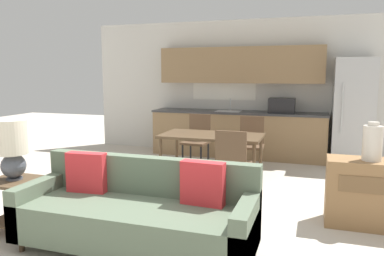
# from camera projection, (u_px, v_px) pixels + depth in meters

# --- Properties ---
(ground_plane) EXTENTS (20.00, 20.00, 0.00)m
(ground_plane) POSITION_uv_depth(u_px,v_px,m) (144.00, 252.00, 3.45)
(ground_plane) COLOR beige
(wall_back) EXTENTS (6.40, 0.07, 2.70)m
(wall_back) POSITION_uv_depth(u_px,v_px,m) (241.00, 88.00, 7.61)
(wall_back) COLOR silver
(wall_back) RESTS_ON ground_plane
(kitchen_counter) EXTENTS (3.41, 0.65, 2.15)m
(kitchen_counter) POSITION_uv_depth(u_px,v_px,m) (239.00, 114.00, 7.39)
(kitchen_counter) COLOR #8E704C
(kitchen_counter) RESTS_ON ground_plane
(refrigerator) EXTENTS (0.68, 0.70, 1.91)m
(refrigerator) POSITION_uv_depth(u_px,v_px,m) (353.00, 112.00, 6.66)
(refrigerator) COLOR #B7BABC
(refrigerator) RESTS_ON ground_plane
(dining_table) EXTENTS (1.50, 0.80, 0.73)m
(dining_table) POSITION_uv_depth(u_px,v_px,m) (212.00, 139.00, 5.62)
(dining_table) COLOR brown
(dining_table) RESTS_ON ground_plane
(couch) EXTENTS (2.20, 0.80, 0.85)m
(couch) POSITION_uv_depth(u_px,v_px,m) (138.00, 213.00, 3.49)
(couch) COLOR #3D2D1E
(couch) RESTS_ON ground_plane
(side_table) EXTENTS (0.48, 0.48, 0.55)m
(side_table) POSITION_uv_depth(u_px,v_px,m) (15.00, 196.00, 3.87)
(side_table) COLOR brown
(side_table) RESTS_ON ground_plane
(table_lamp) EXTENTS (0.30, 0.30, 0.62)m
(table_lamp) POSITION_uv_depth(u_px,v_px,m) (12.00, 147.00, 3.80)
(table_lamp) COLOR #4C515B
(table_lamp) RESTS_ON side_table
(credenza) EXTENTS (1.17, 0.42, 0.73)m
(credenza) POSITION_uv_depth(u_px,v_px,m) (384.00, 195.00, 3.94)
(credenza) COLOR olive
(credenza) RESTS_ON ground_plane
(vase) EXTENTS (0.19, 0.19, 0.41)m
(vase) POSITION_uv_depth(u_px,v_px,m) (372.00, 143.00, 3.89)
(vase) COLOR beige
(vase) RESTS_ON credenza
(dining_chair_far_right) EXTENTS (0.45, 0.45, 0.93)m
(dining_chair_far_right) POSITION_uv_depth(u_px,v_px,m) (251.00, 142.00, 6.18)
(dining_chair_far_right) COLOR brown
(dining_chair_far_right) RESTS_ON ground_plane
(dining_chair_far_left) EXTENTS (0.46, 0.46, 0.93)m
(dining_chair_far_left) POSITION_uv_depth(u_px,v_px,m) (197.00, 138.00, 6.53)
(dining_chair_far_left) COLOR brown
(dining_chair_far_left) RESTS_ON ground_plane
(dining_chair_near_right) EXTENTS (0.43, 0.43, 0.93)m
(dining_chair_near_right) POSITION_uv_depth(u_px,v_px,m) (233.00, 161.00, 4.80)
(dining_chair_near_right) COLOR brown
(dining_chair_near_right) RESTS_ON ground_plane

